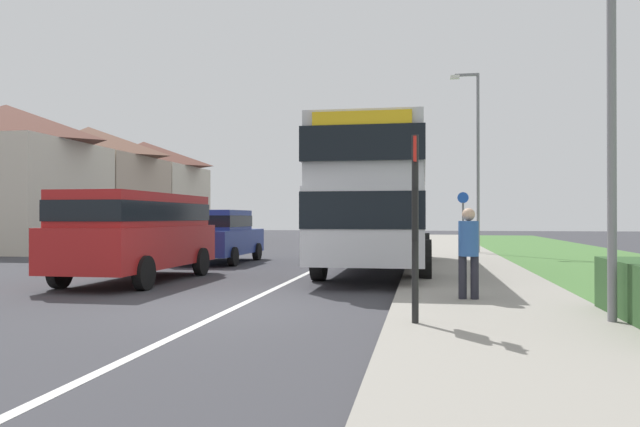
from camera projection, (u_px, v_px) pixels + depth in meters
ground_plane at (234, 308)px, 10.05m from camera, size 120.00×120.00×0.00m
lane_marking_centre at (318, 268)px, 17.93m from camera, size 0.14×60.00×0.01m
pavement_near_side at (468, 275)px, 15.24m from camera, size 3.20×68.00×0.12m
double_decker_bus at (380, 195)px, 16.94m from camera, size 2.80×10.04×3.70m
parked_van_red at (138, 229)px, 14.25m from camera, size 2.11×5.23×2.07m
parked_car_blue at (219, 234)px, 20.05m from camera, size 1.98×4.39×1.75m
pedestrian_at_stop at (469, 249)px, 10.29m from camera, size 0.34×0.34×1.67m
bus_stop_sign at (415, 215)px, 7.97m from camera, size 0.09×0.52×2.60m
cycle_route_sign at (463, 219)px, 24.13m from camera, size 0.44×0.08×2.52m
street_lamp_near at (603, 37)px, 8.11m from camera, size 1.14×0.20×6.78m
street_lamp_mid at (475, 151)px, 24.08m from camera, size 1.14×0.20×7.26m
house_terrace_far_side at (88, 186)px, 33.55m from camera, size 6.93×19.98×6.55m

